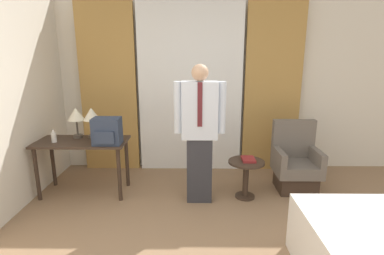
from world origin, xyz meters
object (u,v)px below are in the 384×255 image
at_px(person, 200,130).
at_px(armchair, 295,165).
at_px(table_lamp_right, 92,116).
at_px(desk, 82,149).
at_px(backpack, 107,131).
at_px(book, 248,159).
at_px(table_lamp_left, 76,116).
at_px(side_table, 246,173).
at_px(bottle_near_edge, 54,137).

xyz_separation_m(person, armchair, (1.32, 0.36, -0.60)).
xyz_separation_m(table_lamp_right, armchair, (2.75, 0.00, -0.69)).
bearing_deg(table_lamp_right, desk, -124.64).
bearing_deg(armchair, backpack, -173.23).
bearing_deg(book, desk, 177.55).
relative_size(table_lamp_left, book, 1.82).
bearing_deg(table_lamp_right, armchair, 0.04).
bearing_deg(side_table, book, 44.86).
relative_size(desk, backpack, 3.43).
bearing_deg(bottle_near_edge, armchair, 3.93).
relative_size(bottle_near_edge, backpack, 0.47).
height_order(person, armchair, person).
distance_m(table_lamp_right, bottle_near_edge, 0.53).
relative_size(side_table, book, 2.24).
bearing_deg(book, side_table, -135.14).
xyz_separation_m(table_lamp_left, book, (2.26, -0.24, -0.51)).
relative_size(desk, side_table, 2.33).
relative_size(armchair, book, 4.21).
distance_m(desk, armchair, 2.87).
xyz_separation_m(desk, bottle_near_edge, (-0.33, -0.07, 0.18)).
bearing_deg(table_lamp_left, bottle_near_edge, -135.74).
distance_m(bottle_near_edge, book, 2.50).
relative_size(table_lamp_right, person, 0.24).
bearing_deg(table_lamp_right, person, -14.07).
bearing_deg(armchair, desk, -176.97).
relative_size(table_lamp_right, bottle_near_edge, 2.52).
height_order(backpack, person, person).
bearing_deg(desk, table_lamp_right, 55.36).
distance_m(table_lamp_left, table_lamp_right, 0.21).
xyz_separation_m(table_lamp_left, table_lamp_right, (0.21, 0.00, 0.00)).
relative_size(desk, table_lamp_right, 2.86).
distance_m(backpack, person, 1.15).
distance_m(table_lamp_right, backpack, 0.43).
height_order(table_lamp_left, person, person).
relative_size(desk, armchair, 1.24).
relative_size(table_lamp_left, backpack, 1.20).
bearing_deg(desk, backpack, -20.45).
relative_size(desk, book, 5.21).
relative_size(backpack, person, 0.20).
relative_size(bottle_near_edge, armchair, 0.17).
xyz_separation_m(desk, table_lamp_left, (-0.10, 0.15, 0.41)).
relative_size(backpack, book, 1.52).
bearing_deg(backpack, desk, 159.55).
bearing_deg(book, table_lamp_right, 173.30).
relative_size(person, book, 7.69).
height_order(armchair, book, armchair).
xyz_separation_m(person, book, (0.63, 0.12, -0.42)).
distance_m(person, side_table, 0.85).
height_order(table_lamp_right, armchair, table_lamp_right).
height_order(desk, table_lamp_right, table_lamp_right).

